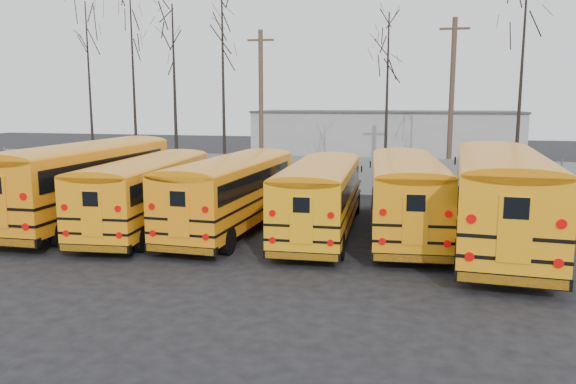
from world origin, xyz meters
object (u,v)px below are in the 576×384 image
(bus_f, at_px, (500,190))
(utility_pole_right, at_px, (451,100))
(bus_e, at_px, (406,189))
(bus_c, at_px, (233,187))
(bus_d, at_px, (321,191))
(bus_a, at_px, (88,175))
(bus_b, at_px, (148,187))
(utility_pole_left, at_px, (261,104))

(bus_f, height_order, utility_pole_right, utility_pole_right)
(bus_e, bearing_deg, bus_c, -178.41)
(bus_d, xyz_separation_m, bus_f, (6.14, -0.32, 0.33))
(bus_a, xyz_separation_m, bus_f, (15.72, -0.25, 0.02))
(bus_a, bearing_deg, bus_b, -12.82)
(bus_d, bearing_deg, bus_f, -6.18)
(bus_a, bearing_deg, bus_c, -1.78)
(bus_a, xyz_separation_m, utility_pole_right, (14.62, 15.31, 3.07))
(bus_a, xyz_separation_m, bus_c, (6.21, -0.01, -0.26))
(utility_pole_right, bearing_deg, bus_c, -120.69)
(bus_b, height_order, bus_c, bus_c)
(bus_a, height_order, utility_pole_left, utility_pole_left)
(bus_b, height_order, bus_d, bus_b)
(bus_b, xyz_separation_m, bus_e, (9.62, 1.36, 0.08))
(bus_b, distance_m, bus_e, 9.72)
(bus_f, xyz_separation_m, utility_pole_right, (-1.10, 15.56, 3.05))
(bus_e, height_order, bus_f, bus_f)
(bus_b, distance_m, bus_c, 3.28)
(bus_c, bearing_deg, bus_f, 0.31)
(utility_pole_left, bearing_deg, bus_a, -107.14)
(utility_pole_right, bearing_deg, utility_pole_left, -176.20)
(bus_b, bearing_deg, bus_f, -3.97)
(bus_d, relative_size, utility_pole_left, 1.09)
(bus_c, distance_m, bus_d, 3.37)
(utility_pole_right, bearing_deg, bus_f, -87.87)
(utility_pole_left, bearing_deg, bus_f, -53.55)
(bus_d, height_order, bus_e, bus_e)
(bus_a, bearing_deg, bus_e, 1.82)
(bus_b, distance_m, utility_pole_left, 15.07)
(utility_pole_left, relative_size, utility_pole_right, 0.95)
(bus_a, bearing_deg, utility_pole_left, 75.88)
(bus_c, distance_m, utility_pole_right, 17.79)
(bus_c, xyz_separation_m, utility_pole_right, (8.41, 15.32, 3.33))
(bus_b, height_order, bus_e, bus_e)
(utility_pole_right, bearing_deg, bus_d, -110.22)
(bus_d, xyz_separation_m, utility_pole_right, (5.04, 15.24, 3.38))
(bus_d, bearing_deg, utility_pole_right, 68.54)
(bus_c, xyz_separation_m, bus_d, (3.37, 0.08, -0.05))
(bus_c, bearing_deg, bus_d, 3.13)
(bus_c, relative_size, utility_pole_left, 1.12)
(utility_pole_left, height_order, utility_pole_right, utility_pole_right)
(bus_c, height_order, utility_pole_left, utility_pole_left)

